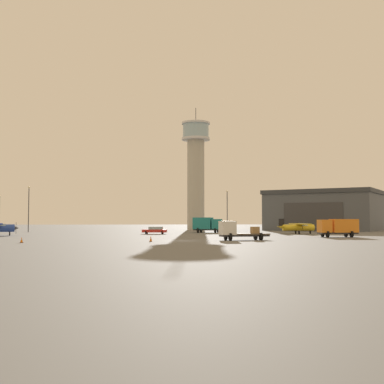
{
  "coord_description": "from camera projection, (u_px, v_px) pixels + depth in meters",
  "views": [
    {
      "loc": [
        -3.21,
        -63.22,
        2.77
      ],
      "look_at": [
        3.19,
        25.78,
        7.83
      ],
      "focal_mm": 45.27,
      "sensor_mm": 36.0,
      "label": 1
    }
  ],
  "objects": [
    {
      "name": "traffic_cone_near_left",
      "position": [
        22.0,
        240.0,
        57.09
      ],
      "size": [
        0.36,
        0.36,
        0.72
      ],
      "color": "black",
      "rests_on": "ground_plane"
    },
    {
      "name": "traffic_cone_near_right",
      "position": [
        151.0,
        239.0,
        60.17
      ],
      "size": [
        0.36,
        0.36,
        0.73
      ],
      "color": "black",
      "rests_on": "ground_plane"
    },
    {
      "name": "ground_plane",
      "position": [
        182.0,
        241.0,
        63.03
      ],
      "size": [
        400.0,
        400.0,
        0.0
      ],
      "primitive_type": "plane",
      "color": "#60605E"
    },
    {
      "name": "light_post_north",
      "position": [
        227.0,
        207.0,
        115.7
      ],
      "size": [
        0.44,
        0.44,
        9.74
      ],
      "color": "#38383D",
      "rests_on": "ground_plane"
    },
    {
      "name": "hangar",
      "position": [
        325.0,
        211.0,
        122.98
      ],
      "size": [
        33.73,
        32.47,
        10.0
      ],
      "rotation": [
        0.0,
        0.0,
        -2.17
      ],
      "color": "#4C5159",
      "rests_on": "ground_plane"
    },
    {
      "name": "control_tower",
      "position": [
        196.0,
        167.0,
        130.1
      ],
      "size": [
        7.6,
        7.6,
        32.96
      ],
      "color": "#B2AD9E",
      "rests_on": "ground_plane"
    },
    {
      "name": "truck_box_teal",
      "position": [
        207.0,
        224.0,
        100.82
      ],
      "size": [
        6.26,
        4.6,
        3.17
      ],
      "rotation": [
        0.0,
        0.0,
        5.9
      ],
      "color": "#38383D",
      "rests_on": "ground_plane"
    },
    {
      "name": "car_red",
      "position": [
        155.0,
        230.0,
        91.42
      ],
      "size": [
        4.79,
        2.76,
        1.37
      ],
      "rotation": [
        0.0,
        0.0,
        3.01
      ],
      "color": "red",
      "rests_on": "ground_plane"
    },
    {
      "name": "airplane_yellow",
      "position": [
        298.0,
        227.0,
        92.68
      ],
      "size": [
        7.71,
        9.8,
        2.9
      ],
      "rotation": [
        0.0,
        0.0,
        0.02
      ],
      "color": "gold",
      "rests_on": "ground_plane"
    },
    {
      "name": "truck_flatbed_white",
      "position": [
        237.0,
        231.0,
        64.17
      ],
      "size": [
        6.82,
        3.69,
        2.55
      ],
      "rotation": [
        0.0,
        0.0,
        3.31
      ],
      "color": "#38383D",
      "rests_on": "ground_plane"
    },
    {
      "name": "light_post_east",
      "position": [
        29.0,
        205.0,
        105.27
      ],
      "size": [
        0.44,
        0.44,
        9.99
      ],
      "color": "#38383D",
      "rests_on": "ground_plane"
    },
    {
      "name": "truck_box_orange",
      "position": [
        338.0,
        227.0,
        75.25
      ],
      "size": [
        5.91,
        3.25,
        2.82
      ],
      "rotation": [
        0.0,
        0.0,
        3.16
      ],
      "color": "#38383D",
      "rests_on": "ground_plane"
    }
  ]
}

